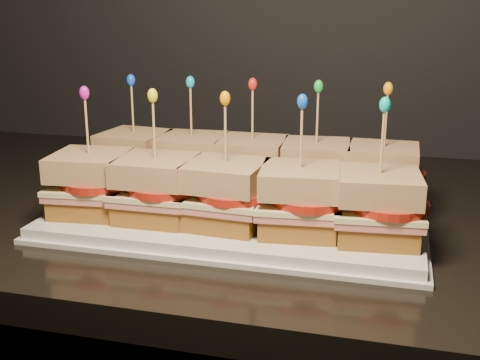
# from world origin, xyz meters

# --- Properties ---
(granite_slab) EXTENTS (2.46, 0.69, 0.04)m
(granite_slab) POSITION_xyz_m (-0.67, 1.67, 0.90)
(granite_slab) COLOR black
(granite_slab) RESTS_ON cabinet
(platter) EXTENTS (0.46, 0.29, 0.02)m
(platter) POSITION_xyz_m (-0.32, 1.58, 0.93)
(platter) COLOR silver
(platter) RESTS_ON granite_slab
(platter_rim) EXTENTS (0.47, 0.30, 0.01)m
(platter_rim) POSITION_xyz_m (-0.32, 1.58, 0.92)
(platter_rim) COLOR silver
(platter_rim) RESTS_ON granite_slab
(sandwich_0_bread_bot) EXTENTS (0.09, 0.09, 0.02)m
(sandwich_0_bread_bot) POSITION_xyz_m (-0.50, 1.65, 0.95)
(sandwich_0_bread_bot) COLOR #5B340F
(sandwich_0_bread_bot) RESTS_ON platter
(sandwich_0_ham) EXTENTS (0.10, 0.10, 0.01)m
(sandwich_0_ham) POSITION_xyz_m (-0.50, 1.65, 0.96)
(sandwich_0_ham) COLOR #BA6D61
(sandwich_0_ham) RESTS_ON sandwich_0_bread_bot
(sandwich_0_cheese) EXTENTS (0.11, 0.10, 0.01)m
(sandwich_0_cheese) POSITION_xyz_m (-0.50, 1.65, 0.97)
(sandwich_0_cheese) COLOR beige
(sandwich_0_cheese) RESTS_ON sandwich_0_ham
(sandwich_0_tomato) EXTENTS (0.09, 0.09, 0.01)m
(sandwich_0_tomato) POSITION_xyz_m (-0.49, 1.64, 0.98)
(sandwich_0_tomato) COLOR #B42213
(sandwich_0_tomato) RESTS_ON sandwich_0_cheese
(sandwich_0_bread_top) EXTENTS (0.10, 0.10, 0.03)m
(sandwich_0_bread_top) POSITION_xyz_m (-0.50, 1.65, 1.00)
(sandwich_0_bread_top) COLOR #6F340E
(sandwich_0_bread_top) RESTS_ON sandwich_0_tomato
(sandwich_0_pick) EXTENTS (0.00, 0.00, 0.09)m
(sandwich_0_pick) POSITION_xyz_m (-0.50, 1.65, 1.04)
(sandwich_0_pick) COLOR tan
(sandwich_0_pick) RESTS_ON sandwich_0_bread_top
(sandwich_0_frill) EXTENTS (0.01, 0.01, 0.02)m
(sandwich_0_frill) POSITION_xyz_m (-0.50, 1.65, 1.09)
(sandwich_0_frill) COLOR blue
(sandwich_0_frill) RESTS_ON sandwich_0_pick
(sandwich_1_bread_bot) EXTENTS (0.09, 0.09, 0.02)m
(sandwich_1_bread_bot) POSITION_xyz_m (-0.41, 1.65, 0.95)
(sandwich_1_bread_bot) COLOR #5B340F
(sandwich_1_bread_bot) RESTS_ON platter
(sandwich_1_ham) EXTENTS (0.10, 0.10, 0.01)m
(sandwich_1_ham) POSITION_xyz_m (-0.41, 1.65, 0.96)
(sandwich_1_ham) COLOR #BA6D61
(sandwich_1_ham) RESTS_ON sandwich_1_bread_bot
(sandwich_1_cheese) EXTENTS (0.10, 0.10, 0.01)m
(sandwich_1_cheese) POSITION_xyz_m (-0.41, 1.65, 0.97)
(sandwich_1_cheese) COLOR beige
(sandwich_1_cheese) RESTS_ON sandwich_1_ham
(sandwich_1_tomato) EXTENTS (0.09, 0.09, 0.01)m
(sandwich_1_tomato) POSITION_xyz_m (-0.40, 1.64, 0.98)
(sandwich_1_tomato) COLOR #B42213
(sandwich_1_tomato) RESTS_ON sandwich_1_cheese
(sandwich_1_bread_top) EXTENTS (0.09, 0.09, 0.03)m
(sandwich_1_bread_top) POSITION_xyz_m (-0.41, 1.65, 1.00)
(sandwich_1_bread_top) COLOR #6F340E
(sandwich_1_bread_top) RESTS_ON sandwich_1_tomato
(sandwich_1_pick) EXTENTS (0.00, 0.00, 0.09)m
(sandwich_1_pick) POSITION_xyz_m (-0.41, 1.65, 1.04)
(sandwich_1_pick) COLOR tan
(sandwich_1_pick) RESTS_ON sandwich_1_bread_top
(sandwich_1_frill) EXTENTS (0.01, 0.01, 0.02)m
(sandwich_1_frill) POSITION_xyz_m (-0.41, 1.65, 1.09)
(sandwich_1_frill) COLOR #10A6C1
(sandwich_1_frill) RESTS_ON sandwich_1_pick
(sandwich_2_bread_bot) EXTENTS (0.09, 0.09, 0.02)m
(sandwich_2_bread_bot) POSITION_xyz_m (-0.32, 1.65, 0.95)
(sandwich_2_bread_bot) COLOR #5B340F
(sandwich_2_bread_bot) RESTS_ON platter
(sandwich_2_ham) EXTENTS (0.10, 0.09, 0.01)m
(sandwich_2_ham) POSITION_xyz_m (-0.32, 1.65, 0.96)
(sandwich_2_ham) COLOR #BA6D61
(sandwich_2_ham) RESTS_ON sandwich_2_bread_bot
(sandwich_2_cheese) EXTENTS (0.10, 0.09, 0.01)m
(sandwich_2_cheese) POSITION_xyz_m (-0.32, 1.65, 0.97)
(sandwich_2_cheese) COLOR beige
(sandwich_2_cheese) RESTS_ON sandwich_2_ham
(sandwich_2_tomato) EXTENTS (0.09, 0.09, 0.01)m
(sandwich_2_tomato) POSITION_xyz_m (-0.31, 1.64, 0.98)
(sandwich_2_tomato) COLOR #B42213
(sandwich_2_tomato) RESTS_ON sandwich_2_cheese
(sandwich_2_bread_top) EXTENTS (0.09, 0.09, 0.03)m
(sandwich_2_bread_top) POSITION_xyz_m (-0.32, 1.65, 1.00)
(sandwich_2_bread_top) COLOR #6F340E
(sandwich_2_bread_top) RESTS_ON sandwich_2_tomato
(sandwich_2_pick) EXTENTS (0.00, 0.00, 0.09)m
(sandwich_2_pick) POSITION_xyz_m (-0.32, 1.65, 1.04)
(sandwich_2_pick) COLOR tan
(sandwich_2_pick) RESTS_ON sandwich_2_bread_top
(sandwich_2_frill) EXTENTS (0.01, 0.01, 0.02)m
(sandwich_2_frill) POSITION_xyz_m (-0.32, 1.65, 1.09)
(sandwich_2_frill) COLOR red
(sandwich_2_frill) RESTS_ON sandwich_2_pick
(sandwich_3_bread_bot) EXTENTS (0.09, 0.09, 0.02)m
(sandwich_3_bread_bot) POSITION_xyz_m (-0.24, 1.65, 0.95)
(sandwich_3_bread_bot) COLOR #5B340F
(sandwich_3_bread_bot) RESTS_ON platter
(sandwich_3_ham) EXTENTS (0.10, 0.10, 0.01)m
(sandwich_3_ham) POSITION_xyz_m (-0.24, 1.65, 0.96)
(sandwich_3_ham) COLOR #BA6D61
(sandwich_3_ham) RESTS_ON sandwich_3_bread_bot
(sandwich_3_cheese) EXTENTS (0.10, 0.10, 0.01)m
(sandwich_3_cheese) POSITION_xyz_m (-0.24, 1.65, 0.97)
(sandwich_3_cheese) COLOR beige
(sandwich_3_cheese) RESTS_ON sandwich_3_ham
(sandwich_3_tomato) EXTENTS (0.09, 0.09, 0.01)m
(sandwich_3_tomato) POSITION_xyz_m (-0.22, 1.64, 0.98)
(sandwich_3_tomato) COLOR #B42213
(sandwich_3_tomato) RESTS_ON sandwich_3_cheese
(sandwich_3_bread_top) EXTENTS (0.10, 0.10, 0.03)m
(sandwich_3_bread_top) POSITION_xyz_m (-0.24, 1.65, 1.00)
(sandwich_3_bread_top) COLOR #6F340E
(sandwich_3_bread_top) RESTS_ON sandwich_3_tomato
(sandwich_3_pick) EXTENTS (0.00, 0.00, 0.09)m
(sandwich_3_pick) POSITION_xyz_m (-0.24, 1.65, 1.04)
(sandwich_3_pick) COLOR tan
(sandwich_3_pick) RESTS_ON sandwich_3_bread_top
(sandwich_3_frill) EXTENTS (0.01, 0.01, 0.02)m
(sandwich_3_frill) POSITION_xyz_m (-0.24, 1.65, 1.09)
(sandwich_3_frill) COLOR green
(sandwich_3_frill) RESTS_ON sandwich_3_pick
(sandwich_4_bread_bot) EXTENTS (0.09, 0.09, 0.02)m
(sandwich_4_bread_bot) POSITION_xyz_m (-0.15, 1.65, 0.95)
(sandwich_4_bread_bot) COLOR #5B340F
(sandwich_4_bread_bot) RESTS_ON platter
(sandwich_4_ham) EXTENTS (0.10, 0.09, 0.01)m
(sandwich_4_ham) POSITION_xyz_m (-0.15, 1.65, 0.96)
(sandwich_4_ham) COLOR #BA6D61
(sandwich_4_ham) RESTS_ON sandwich_4_bread_bot
(sandwich_4_cheese) EXTENTS (0.10, 0.09, 0.01)m
(sandwich_4_cheese) POSITION_xyz_m (-0.15, 1.65, 0.97)
(sandwich_4_cheese) COLOR beige
(sandwich_4_cheese) RESTS_ON sandwich_4_ham
(sandwich_4_tomato) EXTENTS (0.09, 0.09, 0.01)m
(sandwich_4_tomato) POSITION_xyz_m (-0.14, 1.64, 0.98)
(sandwich_4_tomato) COLOR #B42213
(sandwich_4_tomato) RESTS_ON sandwich_4_cheese
(sandwich_4_bread_top) EXTENTS (0.09, 0.09, 0.03)m
(sandwich_4_bread_top) POSITION_xyz_m (-0.15, 1.65, 1.00)
(sandwich_4_bread_top) COLOR #6F340E
(sandwich_4_bread_top) RESTS_ON sandwich_4_tomato
(sandwich_4_pick) EXTENTS (0.00, 0.00, 0.09)m
(sandwich_4_pick) POSITION_xyz_m (-0.15, 1.65, 1.04)
(sandwich_4_pick) COLOR tan
(sandwich_4_pick) RESTS_ON sandwich_4_bread_top
(sandwich_4_frill) EXTENTS (0.01, 0.01, 0.02)m
(sandwich_4_frill) POSITION_xyz_m (-0.15, 1.65, 1.09)
(sandwich_4_frill) COLOR orange
(sandwich_4_frill) RESTS_ON sandwich_4_pick
(sandwich_5_bread_bot) EXTENTS (0.09, 0.09, 0.02)m
(sandwich_5_bread_bot) POSITION_xyz_m (-0.50, 1.51, 0.95)
(sandwich_5_bread_bot) COLOR #5B340F
(sandwich_5_bread_bot) RESTS_ON platter
(sandwich_5_ham) EXTENTS (0.10, 0.10, 0.01)m
(sandwich_5_ham) POSITION_xyz_m (-0.50, 1.51, 0.96)
(sandwich_5_ham) COLOR #BA6D61
(sandwich_5_ham) RESTS_ON sandwich_5_bread_bot
(sandwich_5_cheese) EXTENTS (0.11, 0.10, 0.01)m
(sandwich_5_cheese) POSITION_xyz_m (-0.50, 1.51, 0.97)
(sandwich_5_cheese) COLOR beige
(sandwich_5_cheese) RESTS_ON sandwich_5_ham
(sandwich_5_tomato) EXTENTS (0.09, 0.09, 0.01)m
(sandwich_5_tomato) POSITION_xyz_m (-0.49, 1.51, 0.98)
(sandwich_5_tomato) COLOR #B42213
(sandwich_5_tomato) RESTS_ON sandwich_5_cheese
(sandwich_5_bread_top) EXTENTS (0.10, 0.10, 0.03)m
(sandwich_5_bread_top) POSITION_xyz_m (-0.50, 1.51, 1.00)
(sandwich_5_bread_top) COLOR #6F340E
(sandwich_5_bread_top) RESTS_ON sandwich_5_tomato
(sandwich_5_pick) EXTENTS (0.00, 0.00, 0.09)m
(sandwich_5_pick) POSITION_xyz_m (-0.50, 1.51, 1.04)
(sandwich_5_pick) COLOR tan
(sandwich_5_pick) RESTS_ON sandwich_5_bread_top
(sandwich_5_frill) EXTENTS (0.01, 0.01, 0.02)m
(sandwich_5_frill) POSITION_xyz_m (-0.50, 1.51, 1.09)
(sandwich_5_frill) COLOR #D013A3
(sandwich_5_frill) RESTS_ON sandwich_5_pick
(sandwich_6_bread_bot) EXTENTS (0.09, 0.09, 0.02)m
(sandwich_6_bread_bot) POSITION_xyz_m (-0.41, 1.51, 0.95)
(sandwich_6_bread_bot) COLOR #5B340F
(sandwich_6_bread_bot) RESTS_ON platter
(sandwich_6_ham) EXTENTS (0.10, 0.09, 0.01)m
(sandwich_6_ham) POSITION_xyz_m (-0.41, 1.51, 0.96)
(sandwich_6_ham) COLOR #BA6D61
(sandwich_6_ham) RESTS_ON sandwich_6_bread_bot
(sandwich_6_cheese) EXTENTS (0.10, 0.09, 0.01)m
(sandwich_6_cheese) POSITION_xyz_m (-0.41, 1.51, 0.97)
(sandwich_6_cheese) COLOR beige
(sandwich_6_cheese) RESTS_ON sandwich_6_ham
(sandwich_6_tomato) EXTENTS (0.09, 0.09, 0.01)m
(sandwich_6_tomato) POSITION_xyz_m (-0.40, 1.51, 0.98)
(sandwich_6_tomato) COLOR #B42213
(sandwich_6_tomato) RESTS_ON sandwich_6_cheese
(sandwich_6_bread_top) EXTENTS (0.09, 0.09, 0.03)m
(sandwich_6_bread_top) POSITION_xyz_m (-0.41, 1.51, 1.00)
(sandwich_6_bread_top) COLOR #6F340E
(sandwich_6_bread_top) RESTS_ON sandwich_6_tomato
(sandwich_6_pick) EXTENTS (0.00, 0.00, 0.09)m
(sandwich_6_pick) POSITION_xyz_m (-0.41, 1.51, 1.04)
(sandwich_6_pick) COLOR tan
(sandwich_6_pick) RESTS_ON sandwich_6_bread_top
(sandwich_6_frill) EXTENTS (0.01, 0.01, 0.02)m
(sandwich_6_frill) POSITION_xyz_m (-0.41, 1.51, 1.09)
(sandwich_6_frill) COLOR yellow
(sandwich_6_frill) RESTS_ON sandwich_6_pick
(sandwich_7_bread_bot) EXTENTS (0.09, 0.09, 0.02)m
(sandwich_7_bread_bot) POSITION_xyz_m (-0.32, 1.51, 0.95)
(sandwich_7_bread_bot) COLOR #5B340F
(sandwich_7_bread_bot) RESTS_ON platter
(sandwich_7_ham) EXTENTS (0.10, 0.10, 0.01)m
(sandwich_7_ham) POSITION_xyz_m (-0.32, 1.51, 0.96)
(sandwich_7_ham) COLOR #BA6D61
(sandwich_7_ham) RESTS_ON sandwich_7_bread_bot
(sandwich_7_cheese) EXTENTS (0.10, 0.10, 0.01)m
(sandwich_7_cheese) POSITION_xyz_m (-0.32, 1.51, 0.97)
(sandwich_7_cheese) COLOR beige
(sandwich_7_cheese) RESTS_ON sandwich_7_ham
(sandwich_7_tomato) EXTENTS (0.09, 0.09, 0.01)m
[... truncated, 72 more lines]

